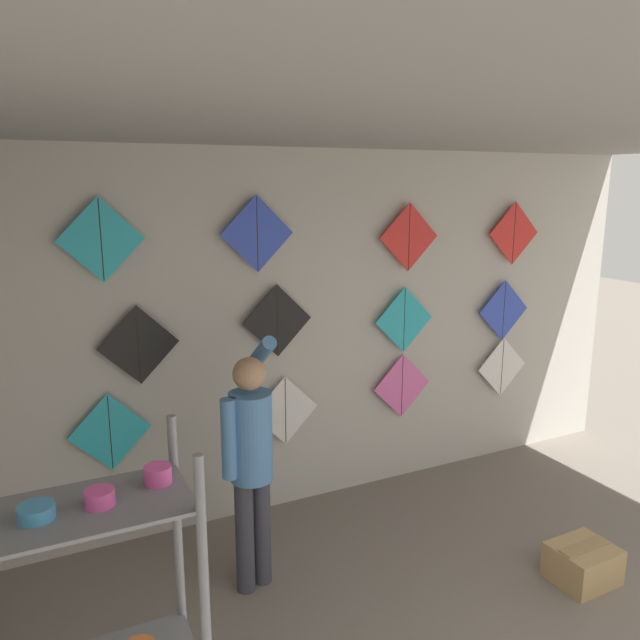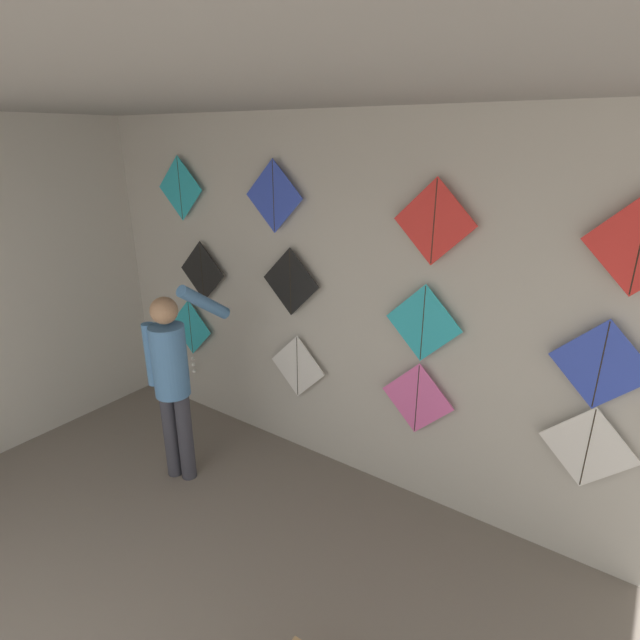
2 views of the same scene
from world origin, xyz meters
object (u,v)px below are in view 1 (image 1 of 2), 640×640
Objects in this scene: kite_4 at (139,345)px; kite_5 at (277,321)px; kite_0 at (111,438)px; kite_8 at (101,240)px; kite_10 at (409,237)px; shopkeeper at (251,452)px; cardboard_box at (583,563)px; kite_1 at (285,411)px; kite_3 at (502,367)px; kite_6 at (404,320)px; kite_2 at (402,386)px; kite_7 at (504,310)px; kite_9 at (257,234)px; kite_11 at (514,233)px.

kite_4 is 1.00× the size of kite_5.
kite_8 is (0.04, 0.00, 1.35)m from kite_0.
kite_10 is (2.40, 0.00, 1.28)m from kite_0.
kite_8 is at bearing 113.56° from shopkeeper.
shopkeeper reaches higher than kite_0.
kite_8 is 1.00× the size of kite_10.
cardboard_box is 0.53× the size of kite_0.
shopkeeper is 1.09m from kite_0.
kite_5 is (-0.06, 0.00, 0.72)m from kite_1.
shopkeeper reaches higher than cardboard_box.
kite_6 reaches higher than kite_3.
kite_7 is at bearing 0.00° from kite_2.
kite_8 is (-1.26, 0.00, 1.37)m from kite_1.
kite_5 reaches higher than shopkeeper.
kite_8 reaches higher than kite_3.
kite_6 is at bearing 0.00° from kite_9.
kite_8 and kite_9 have the same top height.
kite_11 is (2.26, 0.00, 0.57)m from kite_5.
kite_11 is (3.51, 0.00, 1.27)m from kite_0.
kite_0 is 1.38× the size of kite_2.
kite_1 is 0.72m from kite_5.
shopkeeper is 1.66m from kite_8.
kite_11 is (2.41, 0.00, -0.08)m from kite_9.
kite_9 is (1.06, 0.00, -0.00)m from kite_8.
kite_7 is (1.07, 0.00, -0.02)m from kite_6.
cardboard_box is 2.65m from kite_10.
kite_0 is at bearing -179.95° from kite_5.
kite_2 is 1.26m from kite_10.
kite_3 reaches higher than kite_2.
kite_1 is (1.30, 0.00, -0.02)m from kite_0.
kite_6 is at bearing 180.00° from kite_10.
kite_10 is (2.17, 0.00, 0.65)m from kite_4.
kite_6 reaches higher than cardboard_box.
kite_11 reaches higher than kite_7.
shopkeeper is 2.95× the size of kite_1.
kite_9 is at bearing 180.00° from kite_3.
kite_8 is (-2.63, 1.72, 2.07)m from cardboard_box.
kite_4 is 1.00× the size of kite_7.
kite_0 is (-0.72, 0.81, -0.08)m from shopkeeper.
kite_2 is 0.57m from kite_6.
kite_2 is (2.38, 0.00, 0.02)m from kite_0.
kite_3 is at bearing 64.92° from cardboard_box.
shopkeeper is 2.29m from cardboard_box.
kite_6 is 1.31m from kite_11.
cardboard_box is (1.94, -0.91, -0.80)m from shopkeeper.
kite_2 is at bearing 180.00° from kite_3.
kite_7 is at bearing -0.04° from shopkeeper.
kite_5 reaches higher than kite_6.
kite_10 is at bearing 180.00° from kite_11.
kite_7 reaches higher than kite_0.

